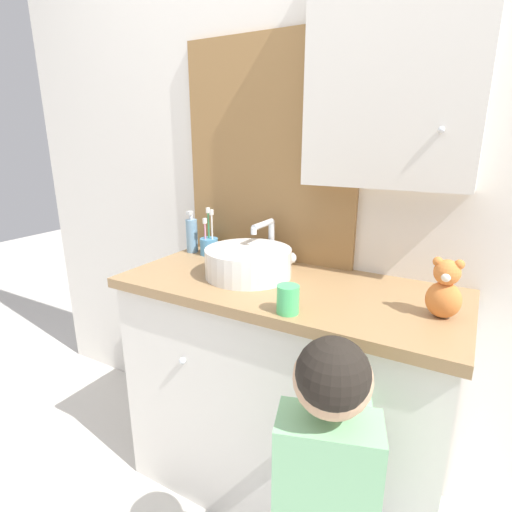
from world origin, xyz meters
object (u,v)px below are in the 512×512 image
at_px(sink_basin, 249,261).
at_px(drinking_cup, 288,299).
at_px(toothbrush_holder, 209,245).
at_px(soap_dispenser, 192,235).
at_px(teddy_bear, 445,290).
at_px(child_figure, 326,495).

height_order(sink_basin, drinking_cup, sink_basin).
xyz_separation_m(sink_basin, drinking_cup, (0.26, -0.22, -0.01)).
bearing_deg(sink_basin, toothbrush_holder, 152.38).
bearing_deg(soap_dispenser, toothbrush_holder, 1.96).
bearing_deg(teddy_bear, child_figure, -110.81).
bearing_deg(toothbrush_holder, sink_basin, -27.62).
distance_m(toothbrush_holder, soap_dispenser, 0.09).
xyz_separation_m(soap_dispenser, teddy_bear, (1.02, -0.18, 0.01)).
bearing_deg(sink_basin, child_figure, -44.15).
height_order(soap_dispenser, child_figure, soap_dispenser).
distance_m(child_figure, drinking_cup, 0.49).
distance_m(teddy_bear, drinking_cup, 0.43).
bearing_deg(drinking_cup, teddy_bear, 25.77).
height_order(soap_dispenser, drinking_cup, soap_dispenser).
xyz_separation_m(sink_basin, toothbrush_holder, (-0.29, 0.15, -0.01)).
distance_m(soap_dispenser, teddy_bear, 1.04).
bearing_deg(teddy_bear, sink_basin, 176.83).
bearing_deg(sink_basin, drinking_cup, -40.56).
xyz_separation_m(toothbrush_holder, soap_dispenser, (-0.09, -0.00, 0.03)).
relative_size(toothbrush_holder, child_figure, 0.21).
height_order(sink_basin, child_figure, sink_basin).
xyz_separation_m(toothbrush_holder, child_figure, (0.77, -0.62, -0.36)).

